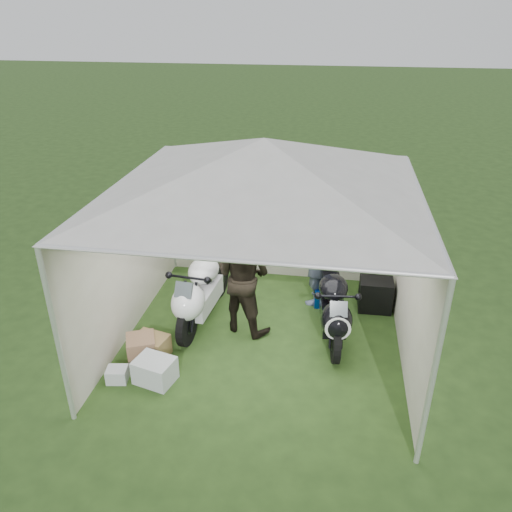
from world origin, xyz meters
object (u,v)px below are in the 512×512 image
object	(u,v)px
person_blue_jacket	(318,251)
crate_3	(152,346)
motorcycle_white	(201,289)
crate_0	(155,370)
equipment_box	(375,294)
crate_2	(117,375)
motorcycle_black	(333,306)
paddock_stand	(327,296)
canopy_tent	(264,170)
crate_1	(141,348)
person_dark_jacket	(243,275)

from	to	relation	value
person_blue_jacket	crate_3	xyz separation A→B (m)	(-2.21, -1.86, -0.77)
motorcycle_white	crate_0	bearing A→B (deg)	-94.16
equipment_box	crate_2	distance (m)	4.18
motorcycle_black	crate_0	world-z (taller)	motorcycle_black
crate_2	crate_3	world-z (taller)	crate_3
motorcycle_white	equipment_box	xyz separation A→B (m)	(2.70, 0.80, -0.31)
equipment_box	crate_0	world-z (taller)	equipment_box
motorcycle_black	paddock_stand	bearing A→B (deg)	90.00
equipment_box	paddock_stand	bearing A→B (deg)	-178.66
paddock_stand	person_blue_jacket	world-z (taller)	person_blue_jacket
paddock_stand	crate_2	xyz separation A→B (m)	(-2.67, -2.35, -0.06)
motorcycle_black	equipment_box	bearing A→B (deg)	46.73
canopy_tent	motorcycle_black	xyz separation A→B (m)	(1.01, 0.17, -2.04)
canopy_tent	crate_1	size ratio (longest dim) A/B	14.69
motorcycle_white	crate_0	xyz separation A→B (m)	(-0.24, -1.48, -0.41)
motorcycle_black	equipment_box	world-z (taller)	motorcycle_black
person_dark_jacket	crate_1	world-z (taller)	person_dark_jacket
paddock_stand	equipment_box	xyz separation A→B (m)	(0.77, 0.02, 0.10)
paddock_stand	motorcycle_black	bearing A→B (deg)	-83.77
canopy_tent	motorcycle_black	bearing A→B (deg)	9.50
canopy_tent	equipment_box	size ratio (longest dim) A/B	10.75
equipment_box	crate_1	world-z (taller)	equipment_box
equipment_box	crate_3	bearing A→B (deg)	-150.90
person_blue_jacket	crate_3	bearing A→B (deg)	-37.32
person_dark_jacket	person_blue_jacket	world-z (taller)	person_blue_jacket
paddock_stand	equipment_box	distance (m)	0.78
canopy_tent	crate_1	xyz separation A→B (m)	(-1.60, -0.80, -2.40)
paddock_stand	crate_3	size ratio (longest dim) A/B	0.92
equipment_box	crate_0	size ratio (longest dim) A/B	1.06
crate_0	motorcycle_black	bearing A→B (deg)	31.54
motorcycle_black	person_blue_jacket	bearing A→B (deg)	100.19
motorcycle_white	crate_2	xyz separation A→B (m)	(-0.74, -1.57, -0.47)
crate_3	motorcycle_white	bearing A→B (deg)	63.60
person_dark_jacket	motorcycle_black	bearing A→B (deg)	-159.02
canopy_tent	person_blue_jacket	xyz separation A→B (m)	(0.72, 1.16, -1.65)
crate_1	person_blue_jacket	bearing A→B (deg)	40.12
canopy_tent	crate_0	bearing A→B (deg)	-135.76
motorcycle_white	crate_0	world-z (taller)	motorcycle_white
motorcycle_white	equipment_box	distance (m)	2.83
paddock_stand	crate_1	world-z (taller)	crate_1
person_dark_jacket	crate_0	world-z (taller)	person_dark_jacket
crate_0	paddock_stand	bearing A→B (deg)	46.27
crate_1	canopy_tent	bearing A→B (deg)	26.41
person_blue_jacket	crate_1	bearing A→B (deg)	-37.37
person_blue_jacket	crate_0	bearing A→B (deg)	-27.13
canopy_tent	equipment_box	world-z (taller)	canopy_tent
person_blue_jacket	crate_0	distance (m)	3.19
motorcycle_black	crate_0	xyz separation A→B (m)	(-2.27, -1.39, -0.37)
crate_0	canopy_tent	bearing A→B (deg)	44.24
motorcycle_white	crate_1	distance (m)	1.28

